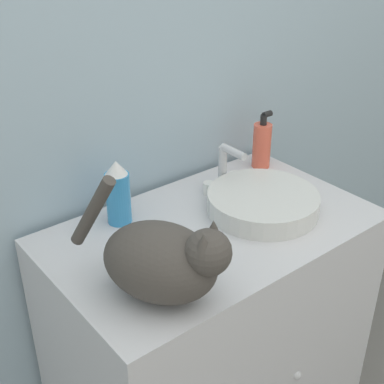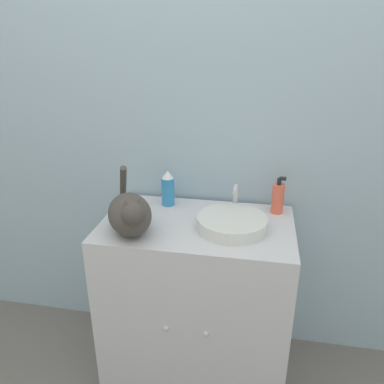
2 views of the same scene
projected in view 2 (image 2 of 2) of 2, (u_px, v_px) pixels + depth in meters
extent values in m
cube|color=#9EB7C6|center=(208.00, 113.00, 1.75)|extent=(6.00, 0.05, 2.50)
cube|color=silver|center=(197.00, 300.00, 1.79)|extent=(0.84, 0.51, 0.83)
sphere|color=silver|center=(166.00, 329.00, 1.56)|extent=(0.02, 0.02, 0.02)
sphere|color=silver|center=(206.00, 334.00, 1.53)|extent=(0.02, 0.02, 0.02)
cylinder|color=silver|center=(232.00, 223.00, 1.58)|extent=(0.30, 0.30, 0.05)
cylinder|color=silver|center=(235.00, 199.00, 1.71)|extent=(0.02, 0.02, 0.13)
cylinder|color=silver|center=(235.00, 190.00, 1.65)|extent=(0.02, 0.09, 0.02)
cylinder|color=white|center=(224.00, 208.00, 1.74)|extent=(0.03, 0.03, 0.03)
cylinder|color=white|center=(246.00, 210.00, 1.72)|extent=(0.03, 0.03, 0.03)
ellipsoid|color=#47423D|center=(130.00, 214.00, 1.53)|extent=(0.27, 0.30, 0.17)
sphere|color=#47423D|center=(133.00, 213.00, 1.41)|extent=(0.13, 0.13, 0.09)
cone|color=#47423D|center=(126.00, 205.00, 1.39)|extent=(0.05, 0.05, 0.04)
cone|color=#47423D|center=(139.00, 203.00, 1.41)|extent=(0.05, 0.05, 0.04)
cylinder|color=#47423D|center=(123.00, 183.00, 1.63)|extent=(0.08, 0.12, 0.18)
cylinder|color=#EF6047|center=(278.00, 199.00, 1.71)|extent=(0.06, 0.06, 0.14)
cylinder|color=black|center=(279.00, 181.00, 1.68)|extent=(0.02, 0.02, 0.03)
cylinder|color=black|center=(283.00, 179.00, 1.67)|extent=(0.03, 0.02, 0.02)
cylinder|color=#338CCC|center=(168.00, 191.00, 1.79)|extent=(0.06, 0.06, 0.14)
cone|color=white|center=(168.00, 175.00, 1.76)|extent=(0.06, 0.06, 0.04)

